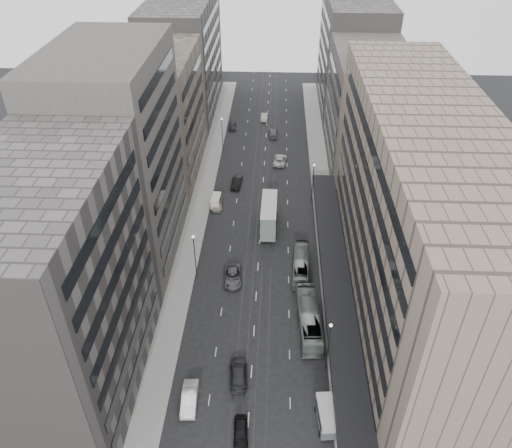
% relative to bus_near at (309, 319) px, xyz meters
% --- Properties ---
extents(ground, '(220.00, 220.00, 0.00)m').
position_rel_bus_near_xyz_m(ground, '(-7.69, -2.10, -1.70)').
color(ground, black).
rests_on(ground, ground).
extents(sidewalk_right, '(4.00, 125.00, 0.15)m').
position_rel_bus_near_xyz_m(sidewalk_right, '(4.31, 35.40, -1.62)').
color(sidewalk_right, gray).
rests_on(sidewalk_right, ground).
extents(sidewalk_left, '(4.00, 125.00, 0.15)m').
position_rel_bus_near_xyz_m(sidewalk_left, '(-19.69, 35.40, -1.62)').
color(sidewalk_left, gray).
rests_on(sidewalk_left, ground).
extents(department_store, '(19.20, 60.00, 30.00)m').
position_rel_bus_near_xyz_m(department_store, '(13.77, 5.90, 13.25)').
color(department_store, gray).
rests_on(department_store, ground).
extents(building_right_mid, '(15.00, 28.00, 24.00)m').
position_rel_bus_near_xyz_m(building_right_mid, '(13.81, 49.90, 10.30)').
color(building_right_mid, '#48433F').
rests_on(building_right_mid, ground).
extents(building_right_far, '(15.00, 32.00, 28.00)m').
position_rel_bus_near_xyz_m(building_right_far, '(13.81, 79.90, 12.30)').
color(building_right_far, '#655F5A').
rests_on(building_right_far, ground).
extents(building_left_a, '(15.00, 28.00, 30.00)m').
position_rel_bus_near_xyz_m(building_left_a, '(-29.19, -10.10, 13.30)').
color(building_left_a, '#655F5A').
rests_on(building_left_a, ground).
extents(building_left_b, '(15.00, 26.00, 34.00)m').
position_rel_bus_near_xyz_m(building_left_b, '(-29.19, 16.90, 15.30)').
color(building_left_b, '#48433F').
rests_on(building_left_b, ground).
extents(building_left_c, '(15.00, 28.00, 25.00)m').
position_rel_bus_near_xyz_m(building_left_c, '(-29.19, 43.90, 10.80)').
color(building_left_c, '#796D5E').
rests_on(building_left_c, ground).
extents(building_left_d, '(15.00, 38.00, 28.00)m').
position_rel_bus_near_xyz_m(building_left_d, '(-29.19, 76.90, 12.30)').
color(building_left_d, '#655F5A').
rests_on(building_left_d, ground).
extents(lamp_right_near, '(0.44, 0.44, 8.32)m').
position_rel_bus_near_xyz_m(lamp_right_near, '(2.01, -7.10, 3.51)').
color(lamp_right_near, '#262628').
rests_on(lamp_right_near, ground).
extents(lamp_right_far, '(0.44, 0.44, 8.32)m').
position_rel_bus_near_xyz_m(lamp_right_far, '(2.01, 32.90, 3.51)').
color(lamp_right_far, '#262628').
rests_on(lamp_right_far, ground).
extents(lamp_left_near, '(0.44, 0.44, 8.32)m').
position_rel_bus_near_xyz_m(lamp_left_near, '(-17.39, 9.90, 3.51)').
color(lamp_left_near, '#262628').
rests_on(lamp_left_near, ground).
extents(lamp_left_far, '(0.44, 0.44, 8.32)m').
position_rel_bus_near_xyz_m(lamp_left_far, '(-17.39, 52.90, 3.51)').
color(lamp_left_far, '#262628').
rests_on(lamp_left_far, ground).
extents(bus_near, '(3.53, 12.33, 3.39)m').
position_rel_bus_near_xyz_m(bus_near, '(0.00, 0.00, 0.00)').
color(bus_near, slate).
rests_on(bus_near, ground).
extents(bus_far, '(3.01, 10.48, 2.88)m').
position_rel_bus_near_xyz_m(bus_far, '(-0.74, 12.02, -0.25)').
color(bus_far, gray).
rests_on(bus_far, ground).
extents(double_decker, '(3.12, 9.73, 5.30)m').
position_rel_bus_near_xyz_m(double_decker, '(-6.19, 23.70, 1.16)').
color(double_decker, gray).
rests_on(double_decker, ground).
extents(vw_microbus, '(2.63, 5.06, 2.63)m').
position_rel_bus_near_xyz_m(vw_microbus, '(1.51, -15.05, -0.23)').
color(vw_microbus, '#4F5356').
rests_on(vw_microbus, ground).
extents(panel_van, '(1.90, 3.63, 2.24)m').
position_rel_bus_near_xyz_m(panel_van, '(-16.47, 30.41, -0.46)').
color(panel_van, silver).
rests_on(panel_van, ground).
extents(sedan_0, '(1.94, 4.28, 1.42)m').
position_rel_bus_near_xyz_m(sedan_0, '(-8.47, -17.07, -0.99)').
color(sedan_0, black).
rests_on(sedan_0, ground).
extents(sedan_1, '(2.09, 5.31, 1.72)m').
position_rel_bus_near_xyz_m(sedan_1, '(-15.01, -13.06, -0.84)').
color(sedan_1, white).
rests_on(sedan_1, ground).
extents(sedan_2, '(3.20, 6.03, 1.62)m').
position_rel_bus_near_xyz_m(sedan_2, '(-11.57, 9.45, -0.89)').
color(sedan_2, '#4E4E50').
rests_on(sedan_2, ground).
extents(sedan_3, '(2.76, 5.80, 1.63)m').
position_rel_bus_near_xyz_m(sedan_3, '(-9.32, -9.02, -0.88)').
color(sedan_3, '#252527').
rests_on(sedan_3, ground).
extents(sedan_4, '(2.18, 4.86, 1.62)m').
position_rel_bus_near_xyz_m(sedan_4, '(-16.19, 30.16, -0.89)').
color(sedan_4, '#AE9F90').
rests_on(sedan_4, ground).
extents(sedan_5, '(2.20, 5.30, 1.71)m').
position_rel_bus_near_xyz_m(sedan_5, '(-13.08, 38.06, -0.84)').
color(sedan_5, black).
rests_on(sedan_5, ground).
extents(sedan_6, '(3.27, 5.99, 1.59)m').
position_rel_bus_near_xyz_m(sedan_6, '(-4.24, 48.16, -0.90)').
color(sedan_6, beige).
rests_on(sedan_6, ground).
extents(sedan_7, '(2.43, 5.28, 1.50)m').
position_rel_bus_near_xyz_m(sedan_7, '(-6.02, 61.79, -0.95)').
color(sedan_7, '#58575A').
rests_on(sedan_7, ground).
extents(sedan_8, '(2.07, 4.59, 1.53)m').
position_rel_bus_near_xyz_m(sedan_8, '(-16.19, 65.38, -0.93)').
color(sedan_8, '#28282B').
rests_on(sedan_8, ground).
extents(sedan_9, '(1.69, 4.80, 1.58)m').
position_rel_bus_near_xyz_m(sedan_9, '(-8.44, 71.17, -0.91)').
color(sedan_9, '#A8A18B').
rests_on(sedan_9, ground).
extents(pedestrian, '(0.67, 0.46, 1.75)m').
position_rel_bus_near_xyz_m(pedestrian, '(4.90, -18.14, -0.67)').
color(pedestrian, black).
rests_on(pedestrian, sidewalk_right).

